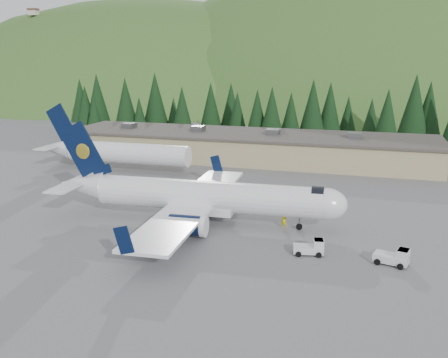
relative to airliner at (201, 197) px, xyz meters
The scene contains 9 objects.
ground 3.32m from the airliner, ahead, with size 600.00×600.00×0.00m, color #57575C.
airliner is the anchor object (origin of this frame).
second_airliner 32.51m from the airliner, 137.28° to the left, with size 27.50×11.00×10.05m.
baggage_tug_a 15.53m from the airliner, 24.37° to the right, with size 3.24×2.28×1.61m.
baggage_tug_b 23.06m from the airliner, 16.86° to the right, with size 3.50×2.55×1.71m.
terminal_building 38.27m from the airliner, 95.95° to the left, with size 71.00×17.00×6.10m.
ramp_worker 10.20m from the airliner, ahead, with size 0.65×0.42×1.77m, color #DFC701.
tree_line 61.91m from the airliner, 94.50° to the left, with size 111.19×19.05×14.37m.
hills 231.03m from the airliner, 75.31° to the left, with size 614.00×330.00×300.00m.
Camera 1 is at (18.08, -54.12, 19.57)m, focal length 40.00 mm.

